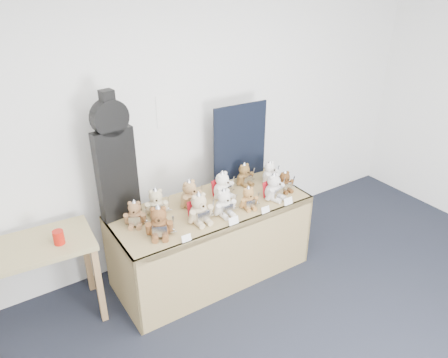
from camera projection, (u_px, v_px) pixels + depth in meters
room_shell at (167, 111)px, 3.92m from camera, size 6.00×6.00×6.00m
display_table at (215, 225)px, 3.92m from camera, size 1.79×0.75×0.75m
side_table at (34, 259)px, 3.39m from camera, size 0.96×0.58×0.77m
guitar_case at (115, 158)px, 3.52m from camera, size 0.35×0.14×1.10m
navy_board at (240, 142)px, 4.24m from camera, size 0.57×0.06×0.76m
red_cup at (59, 237)px, 3.34m from camera, size 0.08×0.08×0.11m
teddy_front_far_left at (159, 223)px, 3.44m from camera, size 0.24×0.24×0.30m
teddy_front_left at (199, 209)px, 3.62m from camera, size 0.25×0.20×0.30m
teddy_front_centre at (224, 203)px, 3.73m from camera, size 0.22×0.18×0.27m
teddy_front_right at (248, 199)px, 3.84m from camera, size 0.19×0.17×0.23m
teddy_front_far_right at (274, 188)px, 3.97m from camera, size 0.24×0.22×0.28m
teddy_front_end at (285, 182)px, 4.12m from camera, size 0.19×0.16×0.23m
teddy_back_left at (156, 203)px, 3.73m from camera, size 0.22×0.21×0.28m
teddy_back_centre_left at (190, 195)px, 3.85m from camera, size 0.24×0.21×0.29m
teddy_back_centre_right at (223, 186)px, 3.99m from camera, size 0.24×0.22×0.29m
teddy_back_right at (244, 175)px, 4.23m from camera, size 0.20×0.17×0.25m
teddy_back_end at (270, 173)px, 4.27m from camera, size 0.20×0.18×0.24m
teddy_back_far_left at (135, 214)px, 3.59m from camera, size 0.20×0.20×0.25m
entry_card_a at (186, 238)px, 3.41m from camera, size 0.08×0.02×0.06m
entry_card_b at (234, 221)px, 3.62m from camera, size 0.09×0.02×0.07m
entry_card_c at (265, 210)px, 3.78m from camera, size 0.08×0.02×0.06m
entry_card_d at (288, 201)px, 3.91m from camera, size 0.09×0.02×0.07m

